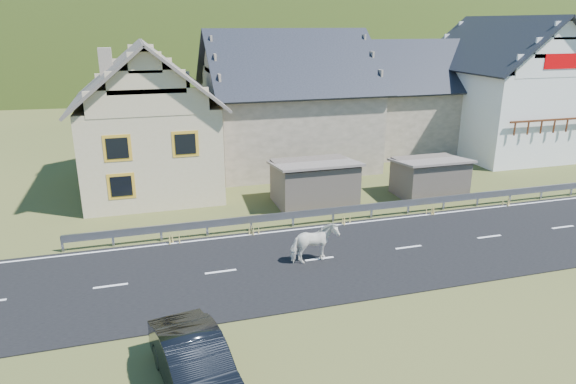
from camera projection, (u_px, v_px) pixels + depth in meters
name	position (u px, v px, depth m)	size (l,w,h in m)	color
ground	(408.00, 248.00, 21.71)	(160.00, 160.00, 0.00)	#35401B
road	(408.00, 248.00, 21.71)	(60.00, 7.00, 0.04)	black
lane_markings	(409.00, 247.00, 21.70)	(60.00, 6.60, 0.01)	silver
guardrail	(372.00, 207.00, 24.89)	(28.10, 0.09, 0.75)	#93969B
shed_left	(314.00, 183.00, 26.76)	(4.30, 3.30, 2.40)	#62564C
shed_right	(429.00, 178.00, 28.06)	(3.80, 2.90, 2.20)	#62564C
house_cream	(147.00, 112.00, 28.62)	(7.80, 9.80, 8.30)	beige
house_stone_a	(287.00, 94.00, 33.66)	(10.80, 9.80, 8.90)	tan
house_stone_b	(408.00, 91.00, 38.27)	(9.80, 8.80, 8.10)	tan
house_white	(504.00, 81.00, 36.87)	(8.80, 10.80, 9.70)	white
mountain	(181.00, 104.00, 193.37)	(440.00, 280.00, 260.00)	#2B3E0F
horse	(314.00, 243.00, 20.15)	(1.87, 0.85, 1.58)	white
car	(196.00, 366.00, 13.09)	(1.56, 4.46, 1.47)	black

